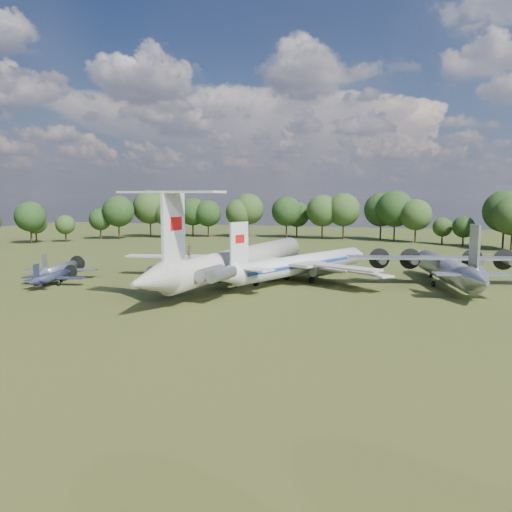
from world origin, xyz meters
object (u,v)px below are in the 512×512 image
(il62_airliner, at_px, (243,265))
(tu104_jet, at_px, (303,268))
(an12_transport, at_px, (446,272))
(small_prop_west, at_px, (52,279))
(small_prop_northwest, at_px, (60,271))
(person_on_il62, at_px, (189,252))

(il62_airliner, height_order, tu104_jet, il62_airliner)
(il62_airliner, height_order, an12_transport, il62_airliner)
(an12_transport, relative_size, small_prop_west, 2.50)
(small_prop_west, bearing_deg, an12_transport, 6.34)
(an12_transport, bearing_deg, small_prop_northwest, 177.20)
(il62_airliner, xyz_separation_m, small_prop_west, (-27.37, -12.00, -1.85))
(il62_airliner, distance_m, tu104_jet, 9.91)
(an12_transport, bearing_deg, person_on_il62, -160.28)
(il62_airliner, xyz_separation_m, an12_transport, (31.15, 6.35, -0.62))
(il62_airliner, height_order, small_prop_west, il62_airliner)
(il62_airliner, relative_size, an12_transport, 1.72)
(person_on_il62, bearing_deg, small_prop_west, -8.36)
(small_prop_west, distance_m, small_prop_northwest, 6.88)
(small_prop_northwest, height_order, person_on_il62, person_on_il62)
(tu104_jet, distance_m, small_prop_west, 39.78)
(an12_transport, distance_m, small_prop_west, 61.34)
(an12_transport, distance_m, person_on_il62, 40.04)
(an12_transport, bearing_deg, tu104_jet, 171.06)
(small_prop_west, relative_size, person_on_il62, 7.38)
(il62_airliner, bearing_deg, person_on_il62, -90.00)
(tu104_jet, bearing_deg, an12_transport, 29.27)
(small_prop_west, xyz_separation_m, small_prop_northwest, (-3.43, 5.96, 0.22))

